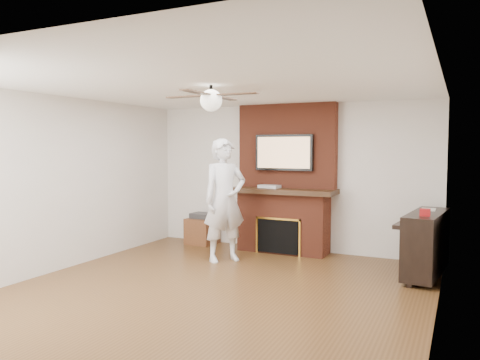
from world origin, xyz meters
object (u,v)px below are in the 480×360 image
at_px(person, 225,200).
at_px(side_table, 202,230).
at_px(fireplace, 285,193).
at_px(piano, 426,242).

height_order(person, side_table, person).
relative_size(fireplace, piano, 1.79).
distance_m(fireplace, piano, 2.43).
bearing_deg(fireplace, piano, -16.21).
distance_m(fireplace, person, 1.21).
xyz_separation_m(side_table, piano, (3.86, -0.60, 0.21)).
relative_size(person, side_table, 3.36).
distance_m(fireplace, side_table, 1.74).
xyz_separation_m(fireplace, person, (-0.60, -1.05, -0.04)).
bearing_deg(person, side_table, 83.16).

